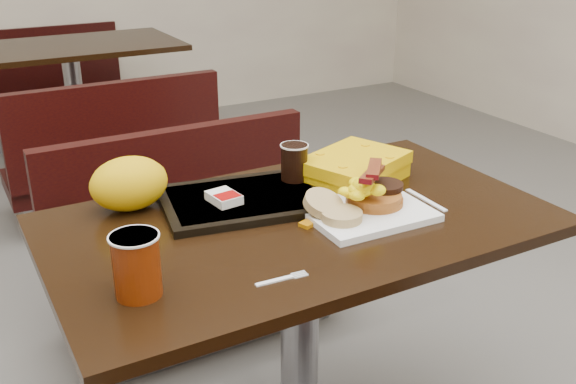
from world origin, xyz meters
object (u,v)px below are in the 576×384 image
tray (245,200)px  coffee_cup_far (294,162)px  bench_far_n (53,86)px  coffee_cup_near (137,265)px  clamshell (354,168)px  hashbrown_sleeve_left (224,198)px  knife (426,200)px  table_far (77,109)px  paper_bag (129,183)px  platter (367,212)px  fork (274,281)px  pancake_stack (374,198)px  bench_far_s (109,146)px  bench_near_n (200,244)px  table_near (300,346)px

tray → coffee_cup_far: (0.17, 0.04, 0.06)m
bench_far_n → coffee_cup_far: (0.09, -3.12, 0.46)m
coffee_cup_near → clamshell: coffee_cup_near is taller
hashbrown_sleeve_left → knife: bearing=-30.5°
table_far → tray: (-0.08, -2.45, 0.38)m
tray → coffee_cup_near: bearing=-131.2°
coffee_cup_near → paper_bag: (0.10, 0.40, 0.00)m
platter → fork: platter is taller
pancake_stack → tray: pancake_stack is taller
knife → table_far: bearing=-171.5°
coffee_cup_near → clamshell: bearing=22.4°
bench_far_n → tray: tray is taller
bench_far_s → knife: (0.33, -1.97, 0.39)m
bench_near_n → tray: tray is taller
table_far → coffee_cup_far: 2.46m
table_near → bench_far_n: size_ratio=1.20×
hashbrown_sleeve_left → coffee_cup_near: bearing=-144.1°
table_near → hashbrown_sleeve_left: bearing=135.7°
table_far → bench_far_s: table_far is taller
hashbrown_sleeve_left → bench_near_n: bearing=68.8°
table_near → knife: knife is taller
platter → bench_near_n: bearing=102.2°
bench_far_s → coffee_cup_near: bearing=-102.3°
table_far → bench_far_s: bearing=-90.0°
bench_far_s → coffee_cup_far: (0.09, -1.72, 0.46)m
coffee_cup_near → knife: size_ratio=0.82×
knife → clamshell: size_ratio=0.57×
bench_near_n → tray: size_ratio=2.43×
bench_far_s → tray: bearing=-92.6°
bench_far_n → coffee_cup_near: 3.51m
table_near → coffee_cup_near: coffee_cup_near is taller
bench_far_s → bench_far_n: size_ratio=1.00×
pancake_stack → knife: bearing=-7.5°
bench_near_n → hashbrown_sleeve_left: size_ratio=11.77×
table_near → coffee_cup_near: size_ratio=9.46×
table_near → clamshell: (0.25, 0.14, 0.41)m
bench_near_n → table_far: size_ratio=0.83×
table_far → pancake_stack: bearing=-86.0°
bench_near_n → pancake_stack: size_ratio=7.04×
pancake_stack → clamshell: bearing=70.9°
clamshell → table_far: bearing=74.0°
coffee_cup_far → fork: bearing=-124.0°
tray → bench_far_s: bearing=97.3°
bench_near_n → platter: (0.15, -0.77, 0.40)m
coffee_cup_near → knife: 0.79m
platter → fork: size_ratio=2.59×
coffee_cup_near → bench_far_s: bearing=77.7°
bench_far_s → knife: size_ratio=6.49×
table_near → tray: tray is taller
knife → tray: bearing=-115.7°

